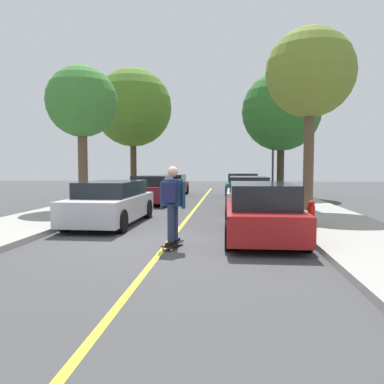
{
  "coord_description": "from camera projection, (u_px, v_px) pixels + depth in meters",
  "views": [
    {
      "loc": [
        1.39,
        -8.76,
        1.77
      ],
      "look_at": [
        0.06,
        5.56,
        0.85
      ],
      "focal_mm": 36.27,
      "sensor_mm": 36.0,
      "label": 1
    }
  ],
  "objects": [
    {
      "name": "street_tree_left_near",
      "position": [
        133.0,
        108.0,
        23.84
      ],
      "size": [
        4.77,
        4.77,
        7.68
      ],
      "color": "#4C3823",
      "rests_on": "sidewalk_left"
    },
    {
      "name": "fire_hydrant",
      "position": [
        311.0,
        213.0,
        10.87
      ],
      "size": [
        0.2,
        0.2,
        0.7
      ],
      "color": "#B2140F",
      "rests_on": "sidewalk_right"
    },
    {
      "name": "street_tree_right_near",
      "position": [
        281.0,
        112.0,
        22.63
      ],
      "size": [
        4.59,
        4.59,
        7.17
      ],
      "color": "#3D2D1E",
      "rests_on": "sidewalk_right"
    },
    {
      "name": "ground",
      "position": [
        167.0,
        244.0,
        8.95
      ],
      "size": [
        80.0,
        80.0,
        0.0
      ],
      "primitive_type": "plane",
      "color": "#424244"
    },
    {
      "name": "street_tree_left_nearest",
      "position": [
        82.0,
        103.0,
        15.52
      ],
      "size": [
        2.84,
        2.84,
        5.68
      ],
      "color": "brown",
      "rests_on": "sidewalk_left"
    },
    {
      "name": "skateboard",
      "position": [
        173.0,
        244.0,
        8.52
      ],
      "size": [
        0.4,
        0.87,
        0.1
      ],
      "color": "black",
      "rests_on": "ground"
    },
    {
      "name": "street_tree_right_nearest",
      "position": [
        310.0,
        74.0,
        14.67
      ],
      "size": [
        3.37,
        3.37,
        6.89
      ],
      "color": "brown",
      "rests_on": "sidewalk_right"
    },
    {
      "name": "sidewalk_right",
      "position": [
        375.0,
        245.0,
        8.52
      ],
      "size": [
        2.71,
        56.0,
        0.14
      ],
      "primitive_type": "cube",
      "color": "#9E9B93",
      "rests_on": "ground"
    },
    {
      "name": "parked_car_right_nearest",
      "position": [
        261.0,
        210.0,
        9.77
      ],
      "size": [
        1.83,
        4.69,
        1.37
      ],
      "color": "maroon",
      "rests_on": "ground"
    },
    {
      "name": "streetlamp",
      "position": [
        273.0,
        140.0,
        22.37
      ],
      "size": [
        0.36,
        0.24,
        5.65
      ],
      "color": "#38383D",
      "rests_on": "sidewalk_right"
    },
    {
      "name": "parked_car_left_nearest",
      "position": [
        111.0,
        203.0,
        12.05
      ],
      "size": [
        1.88,
        4.54,
        1.33
      ],
      "color": "#B7B7BC",
      "rests_on": "ground"
    },
    {
      "name": "parked_car_right_far",
      "position": [
        242.0,
        186.0,
        23.0
      ],
      "size": [
        2.03,
        4.37,
        1.39
      ],
      "color": "#196066",
      "rests_on": "ground"
    },
    {
      "name": "center_line",
      "position": [
        186.0,
        220.0,
        12.93
      ],
      "size": [
        0.12,
        39.2,
        0.01
      ],
      "primitive_type": "cube",
      "color": "gold",
      "rests_on": "ground"
    },
    {
      "name": "parked_car_right_near",
      "position": [
        248.0,
        194.0,
        15.91
      ],
      "size": [
        1.85,
        4.04,
        1.39
      ],
      "color": "#B7B7BC",
      "rests_on": "ground"
    },
    {
      "name": "parked_car_left_far",
      "position": [
        171.0,
        185.0,
        24.7
      ],
      "size": [
        1.96,
        4.02,
        1.3
      ],
      "color": "maroon",
      "rests_on": "ground"
    },
    {
      "name": "skateboarder",
      "position": [
        172.0,
        200.0,
        8.42
      ],
      "size": [
        0.59,
        0.71,
        1.68
      ],
      "color": "black",
      "rests_on": "skateboard"
    },
    {
      "name": "parked_car_left_near",
      "position": [
        153.0,
        190.0,
        18.76
      ],
      "size": [
        1.93,
        4.15,
        1.37
      ],
      "color": "maroon",
      "rests_on": "ground"
    }
  ]
}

